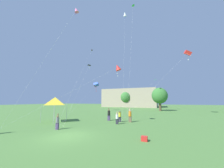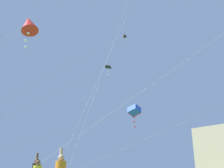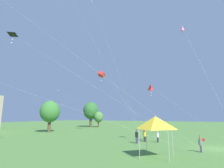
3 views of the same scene
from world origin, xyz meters
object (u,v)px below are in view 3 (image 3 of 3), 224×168
object	(u,v)px
person_orange_shirt	(144,134)
kite_green_delta_5	(59,91)
person_yellow_shirt	(145,136)
kite_black_delta_2	(14,35)
cooler_box	(203,140)
kite_red_box_4	(101,75)
kite_red_diamond_1	(151,87)
kite_pink_diamond_8	(183,29)
person_black_shirt	(137,136)
person_white_shirt	(158,136)
kite_green_delta_6	(92,2)
festival_tent	(156,123)
person_grey_shirt	(200,144)

from	to	relation	value
person_orange_shirt	kite_green_delta_5	xyz separation A→B (m)	(2.89, 21.00, 8.54)
person_yellow_shirt	kite_black_delta_2	xyz separation A→B (m)	(-13.79, 12.65, 12.97)
cooler_box	kite_red_box_4	world-z (taller)	kite_red_box_4
cooler_box	kite_red_diamond_1	xyz separation A→B (m)	(-4.63, 6.78, 8.09)
cooler_box	kite_pink_diamond_8	size ratio (longest dim) A/B	0.03
person_black_shirt	person_white_shirt	size ratio (longest dim) A/B	1.17
person_orange_shirt	kite_green_delta_6	distance (m)	27.77
kite_black_delta_2	kite_red_box_4	xyz separation A→B (m)	(26.20, 1.99, 0.74)
festival_tent	kite_green_delta_6	size ratio (longest dim) A/B	0.14
person_orange_shirt	person_white_shirt	world-z (taller)	person_orange_shirt
festival_tent	kite_green_delta_6	bearing A→B (deg)	54.65
cooler_box	kite_green_delta_6	world-z (taller)	kite_green_delta_6
person_black_shirt	kite_red_box_4	size ratio (longest dim) A/B	0.12
festival_tent	kite_red_box_4	xyz separation A→B (m)	(21.89, 18.38, 11.41)
cooler_box	kite_red_diamond_1	bearing A→B (deg)	124.31
kite_green_delta_5	person_black_shirt	bearing A→B (deg)	-107.25
person_yellow_shirt	person_grey_shirt	world-z (taller)	person_grey_shirt
kite_red_box_4	kite_pink_diamond_8	distance (m)	26.69
festival_tent	cooler_box	bearing A→B (deg)	-16.48
person_grey_shirt	person_white_shirt	bearing A→B (deg)	-21.93
person_white_shirt	kite_black_delta_2	distance (m)	24.01
person_grey_shirt	person_orange_shirt	bearing A→B (deg)	-18.22
person_white_shirt	kite_pink_diamond_8	bearing A→B (deg)	-126.23
person_white_shirt	kite_red_box_4	size ratio (longest dim) A/B	0.10
kite_black_delta_2	kite_pink_diamond_8	xyz separation A→B (m)	(10.02, -19.23, 1.23)
person_grey_shirt	kite_red_diamond_1	world-z (taller)	kite_red_diamond_1
kite_red_diamond_1	kite_red_box_4	bearing A→B (deg)	52.10
person_white_shirt	kite_red_diamond_1	bearing A→B (deg)	103.41
person_black_shirt	kite_black_delta_2	xyz separation A→B (m)	(-11.70, 12.05, 12.85)
kite_green_delta_6	kite_red_diamond_1	bearing A→B (deg)	-91.63
person_grey_shirt	kite_pink_diamond_8	distance (m)	14.30
kite_green_delta_6	cooler_box	bearing A→B (deg)	-76.69
person_orange_shirt	kite_red_diamond_1	distance (m)	7.56
festival_tent	kite_green_delta_5	world-z (taller)	kite_green_delta_5
festival_tent	cooler_box	world-z (taller)	festival_tent
person_yellow_shirt	kite_pink_diamond_8	distance (m)	16.09
kite_red_diamond_1	kite_green_delta_5	bearing A→B (deg)	79.30
cooler_box	kite_green_delta_5	size ratio (longest dim) A/B	0.02
person_grey_shirt	kite_red_diamond_1	size ratio (longest dim) A/B	0.16
festival_tent	kite_black_delta_2	world-z (taller)	kite_black_delta_2
kite_red_diamond_1	festival_tent	bearing A→B (deg)	-164.97
kite_black_delta_2	kite_pink_diamond_8	bearing A→B (deg)	-62.48
person_yellow_shirt	kite_red_diamond_1	world-z (taller)	kite_red_diamond_1
kite_green_delta_5	person_white_shirt	bearing A→B (deg)	-100.11
kite_pink_diamond_8	person_black_shirt	bearing A→B (deg)	76.82
cooler_box	person_orange_shirt	distance (m)	9.06
person_grey_shirt	kite_pink_diamond_8	size ratio (longest dim) A/B	0.11
person_black_shirt	person_white_shirt	xyz separation A→B (m)	(2.32, -2.48, -0.15)
person_white_shirt	kite_green_delta_6	xyz separation A→B (m)	(0.21, 12.11, 26.15)
festival_tent	person_orange_shirt	xyz separation A→B (m)	(10.98, 4.22, -2.15)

